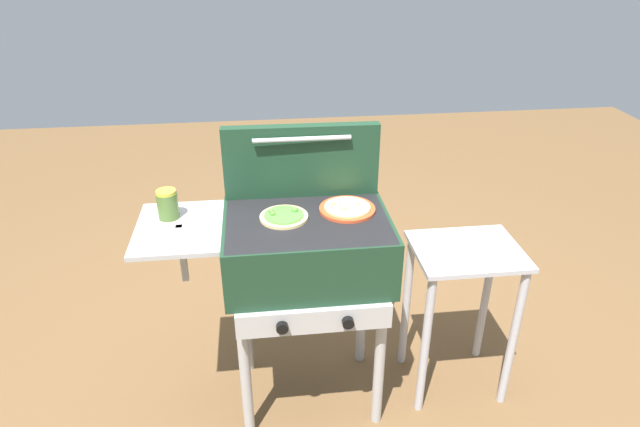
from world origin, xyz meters
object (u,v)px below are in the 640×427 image
object	(u,v)px
grill	(304,252)
prep_table	(462,289)
pizza_veggie	(284,216)
pizza_cheese	(347,208)
sauce_jar	(168,204)

from	to	relation	value
grill	prep_table	size ratio (longest dim) A/B	1.34
pizza_veggie	pizza_cheese	size ratio (longest dim) A/B	0.84
pizza_cheese	pizza_veggie	bearing A→B (deg)	-171.90
grill	pizza_cheese	size ratio (longest dim) A/B	4.35
pizza_cheese	sauce_jar	distance (m)	0.69
grill	pizza_cheese	world-z (taller)	pizza_cheese
sauce_jar	prep_table	xyz separation A→B (m)	(1.18, -0.07, -0.44)
grill	prep_table	world-z (taller)	grill
pizza_cheese	grill	bearing A→B (deg)	-162.57
pizza_veggie	grill	bearing A→B (deg)	-15.31
grill	pizza_veggie	world-z (taller)	pizza_veggie
pizza_veggie	prep_table	distance (m)	0.84
pizza_veggie	sauce_jar	bearing A→B (deg)	172.41
pizza_cheese	prep_table	size ratio (longest dim) A/B	0.31
grill	sauce_jar	distance (m)	0.55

